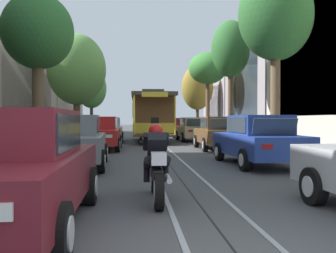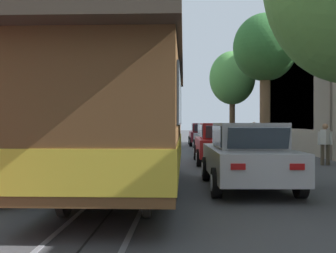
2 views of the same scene
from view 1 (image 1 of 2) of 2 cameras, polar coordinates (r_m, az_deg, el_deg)
The scene contains 23 objects.
ground_plane at distance 21.63m, azimuth -2.14°, elevation -2.76°, with size 160.00×160.00×0.00m, color #424244.
trolley_track_rails at distance 24.18m, azimuth -2.45°, elevation -2.34°, with size 1.14×53.65×0.01m.
building_facade_right at distance 26.24m, azimuth 20.42°, elevation 7.56°, with size 6.00×45.35×10.99m.
parked_car_maroon_near_left at distance 5.37m, azimuth -22.86°, elevation -5.92°, with size 2.03×4.37×1.58m.
parked_car_grey_second_left at distance 11.64m, azimuth -14.28°, elevation -2.14°, with size 2.15×4.42×1.58m.
parked_car_red_mid_left at distance 17.95m, azimuth -10.37°, elevation -1.01°, with size 2.03×4.37×1.58m.
parked_car_silver_fourth_left at distance 24.15m, azimuth -9.19°, elevation -0.47°, with size 2.07×4.39×1.58m.
parked_car_blue_second_right at distance 12.12m, azimuth 13.60°, elevation -2.01°, with size 2.13×4.42×1.58m.
parked_car_brown_mid_right at distance 18.10m, azimuth 7.76°, elevation -0.98°, with size 2.05×4.38×1.58m.
parked_car_beige_fourth_right at distance 24.95m, azimuth 3.88°, elevation -0.41°, with size 2.08×4.39×1.58m.
parked_car_red_fifth_right at distance 30.95m, azimuth 2.32°, elevation -0.12°, with size 2.01×4.36×1.58m.
street_tree_kerb_left_second at distance 16.34m, azimuth -19.31°, elevation 13.24°, with size 2.86×2.96×6.53m.
street_tree_kerb_left_mid at distance 25.57m, azimuth -13.81°, elevation 8.44°, with size 3.84×3.71×7.11m.
street_tree_kerb_left_fourth at distance 35.62m, azimuth -11.64°, elevation 5.69°, with size 2.79×2.37×6.20m.
street_tree_kerb_right_second at distance 16.81m, azimuth 16.16°, elevation 15.83°, with size 3.14×2.62×7.73m.
street_tree_kerb_right_mid at distance 24.48m, azimuth 9.55°, elevation 11.48°, with size 2.45×2.36×7.76m.
street_tree_kerb_right_fourth at distance 31.90m, azimuth 6.11°, elevation 8.76°, with size 3.23×3.41×7.12m.
street_tree_kerb_right_far at distance 38.36m, azimuth 4.53°, elevation 5.93°, with size 3.24×2.62×7.00m.
cable_car_trolley at distance 25.13m, azimuth -2.55°, elevation 1.57°, with size 2.60×9.14×3.28m.
motorcycle_with_rider at distance 6.64m, azimuth -1.79°, elevation -5.83°, with size 0.56×1.99×1.37m.
pedestrian_on_left_pavement at distance 19.37m, azimuth -21.64°, elevation -0.67°, with size 0.55×0.41×1.56m.
pedestrian_on_right_pavement at distance 28.12m, azimuth 8.48°, elevation -0.01°, with size 0.55×0.39×1.63m.
fire_hydrant at distance 15.10m, azimuth 16.67°, elevation -2.85°, with size 0.40×0.22×0.84m.
Camera 1 is at (-1.08, -3.29, 1.45)m, focal length 39.80 mm.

